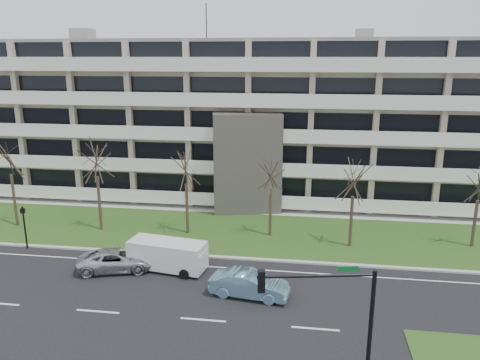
% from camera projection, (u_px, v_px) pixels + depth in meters
% --- Properties ---
extents(ground, '(160.00, 160.00, 0.00)m').
position_uv_depth(ground, '(203.00, 320.00, 25.23)').
color(ground, black).
rests_on(ground, ground).
extents(grass_verge, '(90.00, 10.00, 0.06)m').
position_uv_depth(grass_verge, '(238.00, 232.00, 37.66)').
color(grass_verge, '#2D4E1A').
rests_on(grass_verge, ground).
extents(curb, '(90.00, 0.35, 0.12)m').
position_uv_depth(curb, '(228.00, 258.00, 32.87)').
color(curb, '#B2B2AD').
rests_on(curb, ground).
extents(sidewalk, '(90.00, 2.00, 0.08)m').
position_uv_depth(sidewalk, '(247.00, 211.00, 42.92)').
color(sidewalk, '#B2B2AD').
rests_on(sidewalk, ground).
extents(lane_edge_line, '(90.00, 0.12, 0.01)m').
position_uv_depth(lane_edge_line, '(224.00, 268.00, 31.45)').
color(lane_edge_line, white).
rests_on(lane_edge_line, ground).
extents(apartment_building, '(60.50, 15.10, 18.75)m').
position_uv_depth(apartment_building, '(256.00, 119.00, 47.49)').
color(apartment_building, '#BFAB94').
rests_on(apartment_building, ground).
extents(silver_pickup, '(5.51, 3.61, 1.41)m').
position_uv_depth(silver_pickup, '(117.00, 260.00, 30.98)').
color(silver_pickup, '#B6B9BE').
rests_on(silver_pickup, ground).
extents(blue_sedan, '(4.84, 2.23, 1.54)m').
position_uv_depth(blue_sedan, '(249.00, 284.00, 27.55)').
color(blue_sedan, '#7AB0D5').
rests_on(blue_sedan, ground).
extents(white_van, '(5.34, 2.71, 1.98)m').
position_uv_depth(white_van, '(168.00, 253.00, 30.89)').
color(white_van, white).
rests_on(white_van, ground).
extents(traffic_signal, '(4.84, 1.19, 5.69)m').
position_uv_depth(traffic_signal, '(333.00, 312.00, 19.09)').
color(traffic_signal, black).
rests_on(traffic_signal, ground).
extents(pedestrian_signal, '(0.36, 0.31, 3.25)m').
position_uv_depth(pedestrian_signal, '(24.00, 222.00, 34.09)').
color(pedestrian_signal, black).
rests_on(pedestrian_signal, ground).
extents(tree_1, '(3.98, 3.98, 7.97)m').
position_uv_depth(tree_1, '(8.00, 153.00, 37.61)').
color(tree_1, '#382B21').
rests_on(tree_1, ground).
extents(tree_2, '(4.02, 4.02, 8.04)m').
position_uv_depth(tree_2, '(96.00, 155.00, 36.68)').
color(tree_2, '#382B21').
rests_on(tree_2, ground).
extents(tree_3, '(3.67, 3.67, 7.34)m').
position_uv_depth(tree_3, '(186.00, 164.00, 36.08)').
color(tree_3, '#382B21').
rests_on(tree_3, ground).
extents(tree_4, '(3.48, 3.48, 6.95)m').
position_uv_depth(tree_4, '(271.00, 169.00, 35.65)').
color(tree_4, '#382B21').
rests_on(tree_4, ground).
extents(tree_5, '(3.50, 3.50, 7.00)m').
position_uv_depth(tree_5, '(354.00, 176.00, 33.55)').
color(tree_5, '#382B21').
rests_on(tree_5, ground).
extents(tree_6, '(3.25, 3.25, 6.51)m').
position_uv_depth(tree_6, '(480.00, 182.00, 33.57)').
color(tree_6, '#382B21').
rests_on(tree_6, ground).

